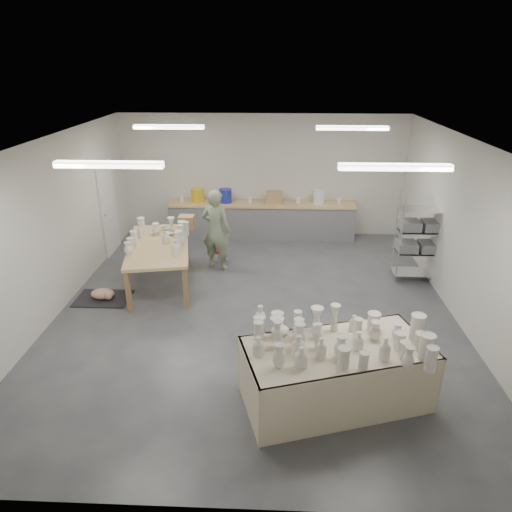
{
  "coord_description": "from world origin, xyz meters",
  "views": [
    {
      "loc": [
        0.31,
        -7.2,
        4.17
      ],
      "look_at": [
        0.01,
        0.01,
        1.05
      ],
      "focal_mm": 32.0,
      "sensor_mm": 36.0,
      "label": 1
    }
  ],
  "objects_px": {
    "drying_table": "(335,371)",
    "potter": "(216,230)",
    "work_table": "(163,241)",
    "red_stool": "(219,251)"
  },
  "relations": [
    {
      "from": "drying_table",
      "to": "potter",
      "type": "relative_size",
      "value": 1.48
    },
    {
      "from": "drying_table",
      "to": "work_table",
      "type": "xyz_separation_m",
      "value": [
        -3.02,
        3.42,
        0.41
      ]
    },
    {
      "from": "potter",
      "to": "red_stool",
      "type": "relative_size",
      "value": 4.03
    },
    {
      "from": "drying_table",
      "to": "potter",
      "type": "bearing_deg",
      "value": 99.89
    },
    {
      "from": "work_table",
      "to": "potter",
      "type": "height_order",
      "value": "potter"
    },
    {
      "from": "potter",
      "to": "drying_table",
      "type": "bearing_deg",
      "value": 134.9
    },
    {
      "from": "drying_table",
      "to": "potter",
      "type": "distance_m",
      "value": 4.59
    },
    {
      "from": "drying_table",
      "to": "work_table",
      "type": "relative_size",
      "value": 1.05
    },
    {
      "from": "red_stool",
      "to": "work_table",
      "type": "bearing_deg",
      "value": -136.18
    },
    {
      "from": "work_table",
      "to": "potter",
      "type": "bearing_deg",
      "value": 23.72
    }
  ]
}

